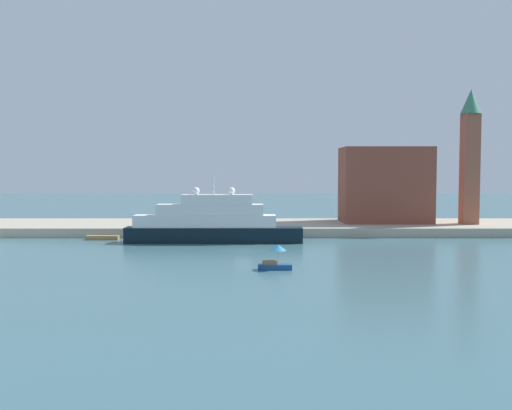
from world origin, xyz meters
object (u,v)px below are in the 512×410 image
(harbor_building, at_px, (384,185))
(bell_tower, at_px, (469,151))
(small_motorboat, at_px, (275,259))
(large_yacht, at_px, (210,224))
(mooring_bollard, at_px, (224,226))
(work_barge, at_px, (102,238))
(parked_car, at_px, (150,224))
(person_figure, at_px, (173,221))

(harbor_building, height_order, bell_tower, bell_tower)
(small_motorboat, xyz_separation_m, bell_tower, (37.48, 41.36, 13.99))
(large_yacht, bearing_deg, bell_tower, 17.72)
(mooring_bollard, bearing_deg, work_barge, -170.32)
(work_barge, relative_size, harbor_building, 0.33)
(harbor_building, xyz_separation_m, parked_car, (-43.78, -9.51, -6.66))
(bell_tower, distance_m, parked_car, 60.30)
(large_yacht, height_order, work_barge, large_yacht)
(work_barge, bearing_deg, person_figure, 33.70)
(harbor_building, distance_m, person_figure, 41.09)
(large_yacht, xyz_separation_m, person_figure, (-7.56, 11.37, -0.66))
(bell_tower, relative_size, person_figure, 14.49)
(small_motorboat, distance_m, person_figure, 41.42)
(work_barge, height_order, mooring_bollard, mooring_bollard)
(bell_tower, xyz_separation_m, mooring_bollard, (-45.23, -7.59, -13.30))
(large_yacht, bearing_deg, work_barge, 168.06)
(small_motorboat, bearing_deg, person_figure, 114.49)
(small_motorboat, relative_size, harbor_building, 0.24)
(harbor_building, height_order, person_figure, harbor_building)
(large_yacht, height_order, bell_tower, bell_tower)
(bell_tower, bearing_deg, parked_car, -174.90)
(work_barge, xyz_separation_m, person_figure, (11.12, 7.42, 2.09))
(person_figure, bearing_deg, mooring_bollard, -22.56)
(work_barge, relative_size, bell_tower, 0.22)
(work_barge, relative_size, person_figure, 3.16)
(person_figure, bearing_deg, large_yacht, -56.38)
(large_yacht, distance_m, harbor_building, 38.03)
(bell_tower, xyz_separation_m, person_figure, (-54.65, -3.68, -12.84))
(work_barge, height_order, bell_tower, bell_tower)
(harbor_building, distance_m, parked_car, 45.29)
(large_yacht, relative_size, person_figure, 16.60)
(small_motorboat, height_order, harbor_building, harbor_building)
(small_motorboat, height_order, work_barge, small_motorboat)
(harbor_building, bearing_deg, person_figure, -168.69)
(work_barge, distance_m, mooring_bollard, 20.90)
(parked_car, bearing_deg, large_yacht, -40.37)
(large_yacht, xyz_separation_m, small_motorboat, (9.61, -26.31, -1.81))
(work_barge, distance_m, harbor_building, 53.87)
(large_yacht, distance_m, bell_tower, 50.91)
(person_figure, bearing_deg, small_motorboat, -65.51)
(bell_tower, bearing_deg, small_motorboat, -132.18)
(parked_car, bearing_deg, bell_tower, 5.10)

